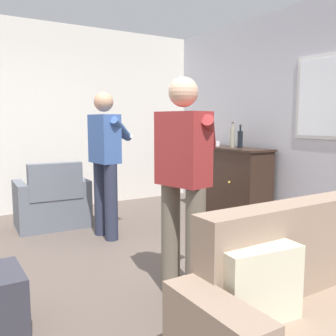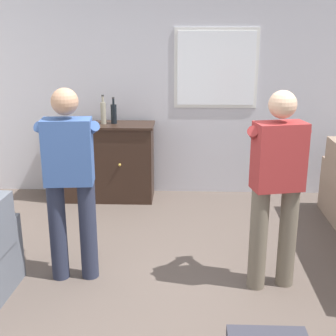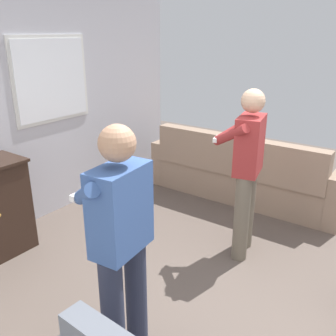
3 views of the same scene
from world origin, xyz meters
name	(u,v)px [view 3 (image 3 of 3)]	position (x,y,z in m)	size (l,w,h in m)	color
ground	(226,306)	(0.00, 0.00, 0.00)	(10.40, 10.40, 0.00)	brown
wall_back_with_window	(16,104)	(0.01, 2.66, 1.41)	(5.20, 0.15, 2.80)	silver
couch	(239,176)	(1.97, 0.83, 0.35)	(0.57, 2.62, 0.92)	gray
person_standing_left	(120,241)	(-0.87, 0.34, 0.94)	(0.56, 0.49, 1.68)	#282D42
person_standing_right	(247,167)	(0.84, 0.27, 0.94)	(0.54, 0.51, 1.68)	#6B6051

